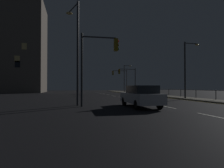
{
  "coord_description": "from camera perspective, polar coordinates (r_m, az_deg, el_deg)",
  "views": [
    {
      "loc": [
        -7.01,
        -2.37,
        1.48
      ],
      "look_at": [
        0.23,
        26.9,
        1.97
      ],
      "focal_mm": 28.04,
      "sensor_mm": 36.0,
      "label": 1
    }
  ],
  "objects": [
    {
      "name": "ground_plane",
      "position": [
        21.13,
        5.54,
        -4.93
      ],
      "size": [
        112.0,
        112.0,
        0.0
      ],
      "primitive_type": "plane",
      "color": "black",
      "rests_on": "ground"
    },
    {
      "name": "sidewalk_right",
      "position": [
        24.36,
        21.32,
        -4.17
      ],
      "size": [
        2.42,
        77.0,
        0.14
      ],
      "primitive_type": "cube",
      "color": "gray",
      "rests_on": "ground"
    },
    {
      "name": "lane_markings_center",
      "position": [
        24.45,
        2.8,
        -4.38
      ],
      "size": [
        0.14,
        50.0,
        0.01
      ],
      "color": "silver",
      "rests_on": "ground"
    },
    {
      "name": "lane_edge_line",
      "position": [
        27.9,
        12.9,
        -3.93
      ],
      "size": [
        0.14,
        53.0,
        0.01
      ],
      "color": "gold",
      "rests_on": "ground"
    },
    {
      "name": "car",
      "position": [
        12.91,
        9.31,
        -3.83
      ],
      "size": [
        1.91,
        4.44,
        1.57
      ],
      "color": "silver",
      "rests_on": "ground"
    },
    {
      "name": "traffic_light_near_left",
      "position": [
        35.91,
        5.18,
        2.78
      ],
      "size": [
        3.77,
        0.34,
        5.2
      ],
      "color": "#2D3033",
      "rests_on": "sidewalk_right"
    },
    {
      "name": "traffic_light_near_right",
      "position": [
        13.45,
        -4.66,
        9.07
      ],
      "size": [
        2.92,
        0.42,
        5.5
      ],
      "color": "#2D3033",
      "rests_on": "ground"
    },
    {
      "name": "traffic_light_overhead_east",
      "position": [
        41.62,
        2.74,
        2.45
      ],
      "size": [
        3.61,
        0.67,
        5.41
      ],
      "color": "#4C4C51",
      "rests_on": "sidewalk_right"
    },
    {
      "name": "street_lamp_across_street",
      "position": [
        45.1,
        4.39,
        2.7
      ],
      "size": [
        1.88,
        0.55,
        6.94
      ],
      "color": "#38383D",
      "rests_on": "sidewalk_right"
    },
    {
      "name": "street_lamp_mid_block",
      "position": [
        23.03,
        23.39,
        6.07
      ],
      "size": [
        2.14,
        0.36,
        6.76
      ],
      "color": "#2D3033",
      "rests_on": "sidewalk_right"
    },
    {
      "name": "street_lamp_far_end",
      "position": [
        14.8,
        -11.62,
        12.69
      ],
      "size": [
        1.04,
        2.2,
        8.31
      ],
      "color": "#38383D",
      "rests_on": "ground"
    }
  ]
}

